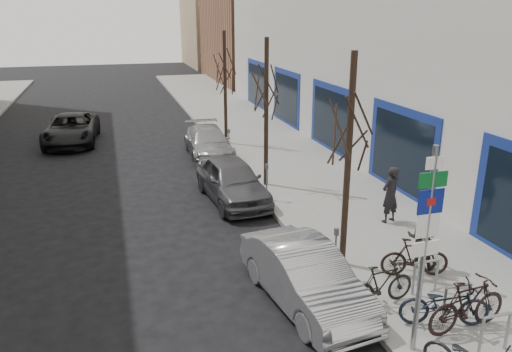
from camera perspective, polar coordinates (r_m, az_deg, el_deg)
sidewalk_east at (r=19.42m, az=6.48°, el=-0.62°), size 5.00×70.00×0.15m
commercial_building at (r=30.27m, az=25.14°, el=14.11°), size 20.00×32.00×10.00m
brick_building_far at (r=49.52m, az=2.20°, el=15.56°), size 12.00×14.00×8.00m
tan_building_far at (r=64.01m, az=-1.82°, el=16.62°), size 13.00×12.00×9.00m
highway_sign_pole at (r=9.43m, az=18.80°, el=-6.96°), size 0.55×0.10×4.20m
bike_rack at (r=11.46m, az=22.00°, el=-12.82°), size 0.66×2.26×0.83m
tree_near at (r=11.90m, az=10.80°, el=7.21°), size 1.80×1.80×5.50m
tree_mid at (r=17.86m, az=1.21°, el=11.13°), size 1.80×1.80×5.50m
tree_far at (r=24.09m, az=-3.60°, el=12.95°), size 1.80×1.80×5.50m
meter_front at (r=12.29m, az=9.09°, el=-8.06°), size 0.10×0.08×1.27m
meter_mid at (r=17.03m, az=1.22°, el=-0.24°), size 0.10×0.08×1.27m
meter_back at (r=22.13m, az=-3.11°, el=4.10°), size 0.10×0.08×1.27m
bike_near_right at (r=11.17m, az=23.04°, el=-13.37°), size 1.97×0.74×1.17m
bike_mid_curb at (r=11.18m, az=20.77°, el=-13.17°), size 1.92×1.11×1.12m
bike_mid_inner at (r=11.48m, az=14.16°, el=-11.91°), size 1.71×0.67×1.01m
bike_far_inner at (r=12.86m, az=17.71°, el=-8.80°), size 1.75×0.94×1.02m
parked_car_front at (r=11.43m, az=5.63°, el=-11.33°), size 2.00×4.36×1.38m
parked_car_mid at (r=17.36m, az=-2.76°, el=-0.49°), size 2.08×4.50×1.49m
parked_car_back at (r=22.90m, az=-5.46°, el=3.87°), size 2.00×4.62×1.32m
lane_car at (r=26.78m, az=-20.35°, el=5.05°), size 2.79×5.37×1.45m
pedestrian_near at (r=15.69m, az=15.09°, el=-2.07°), size 0.75×0.61×1.77m
pedestrian_far at (r=13.26m, az=18.45°, el=-6.70°), size 0.69×0.68×1.57m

